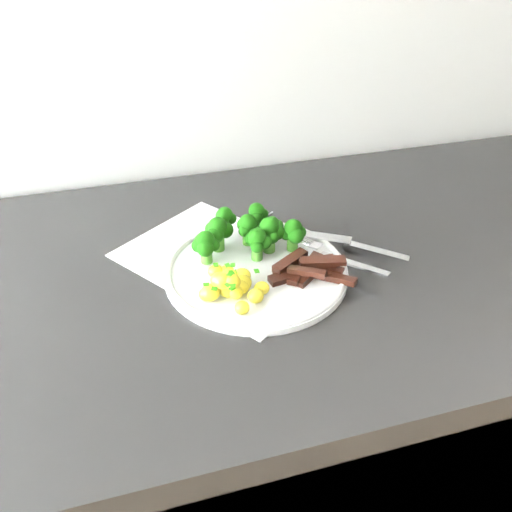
# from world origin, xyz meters

# --- Properties ---
(counter) EXTENTS (2.43, 0.61, 0.91)m
(counter) POSITION_xyz_m (-0.08, 1.67, 0.46)
(counter) COLOR black
(counter) RESTS_ON ground
(recipe_paper) EXTENTS (0.33, 0.35, 0.00)m
(recipe_paper) POSITION_xyz_m (-0.17, 1.69, 0.91)
(recipe_paper) COLOR silver
(recipe_paper) RESTS_ON counter
(plate) EXTENTS (0.25, 0.25, 0.01)m
(plate) POSITION_xyz_m (-0.14, 1.65, 0.92)
(plate) COLOR white
(plate) RESTS_ON counter
(broccoli) EXTENTS (0.16, 0.10, 0.06)m
(broccoli) POSITION_xyz_m (-0.14, 1.70, 0.95)
(broccoli) COLOR #2F6219
(broccoli) RESTS_ON plate
(potatoes) EXTENTS (0.09, 0.10, 0.04)m
(potatoes) POSITION_xyz_m (-0.19, 1.61, 0.93)
(potatoes) COLOR yellow
(potatoes) RESTS_ON plate
(beef_strips) EXTENTS (0.11, 0.09, 0.03)m
(beef_strips) POSITION_xyz_m (-0.07, 1.62, 0.93)
(beef_strips) COLOR black
(beef_strips) RESTS_ON plate
(fork) EXTENTS (0.10, 0.14, 0.01)m
(fork) POSITION_xyz_m (-0.02, 1.63, 0.93)
(fork) COLOR silver
(fork) RESTS_ON plate
(knife) EXTENTS (0.17, 0.13, 0.02)m
(knife) POSITION_xyz_m (0.02, 1.66, 0.92)
(knife) COLOR silver
(knife) RESTS_ON plate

